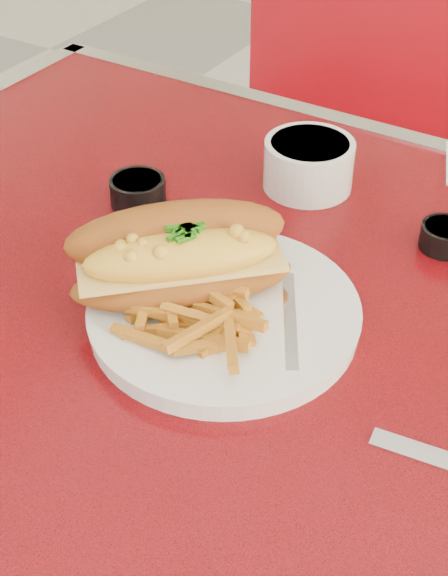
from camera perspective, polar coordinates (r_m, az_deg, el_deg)
The scene contains 8 objects.
diner_table at distance 0.87m, azimuth 4.32°, elevation -10.51°, with size 1.23×0.83×0.77m.
dinner_plate at distance 0.74m, azimuth 0.00°, elevation -1.80°, with size 0.33×0.33×0.02m.
mac_hoagie at distance 0.74m, azimuth -3.17°, elevation 2.26°, with size 0.22×0.22×0.09m.
fries_pile at distance 0.71m, azimuth -2.31°, elevation -1.66°, with size 0.12×0.11×0.03m, color orange, non-canonical shape.
fork at distance 0.74m, azimuth 4.67°, elevation -1.31°, with size 0.10×0.15×0.00m.
gravy_ramekin at distance 0.93m, azimuth 6.04°, elevation 8.83°, with size 0.13×0.13×0.06m.
sauce_cup_left at distance 0.91m, azimuth -6.15°, elevation 6.93°, with size 0.07×0.07×0.03m.
sauce_cup_right at distance 0.87m, azimuth 15.48°, elevation 3.61°, with size 0.06×0.06×0.03m.
Camera 1 is at (0.24, -0.51, 1.26)m, focal length 50.00 mm.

